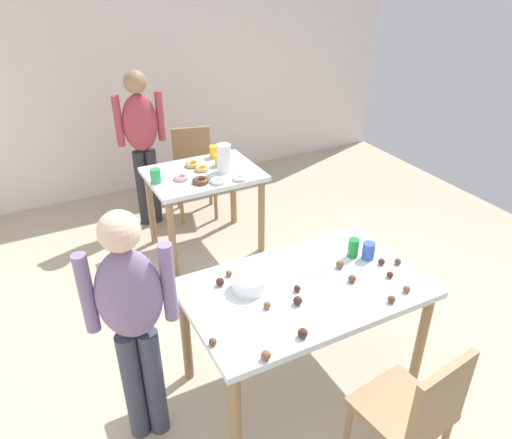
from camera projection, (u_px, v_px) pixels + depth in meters
ground_plane at (280, 368)px, 3.20m from camera, size 6.40×6.40×0.00m
wall_back at (129, 71)px, 5.02m from camera, size 6.40×0.10×2.60m
dining_table_near at (305, 298)px, 2.79m from camera, size 1.36×0.83×0.75m
dining_table_far at (204, 185)px, 4.19m from camera, size 0.94×0.71×0.75m
chair_near_table at (416, 410)px, 2.31m from camera, size 0.45×0.45×0.87m
chair_far_table at (194, 166)px, 4.87m from camera, size 0.48×0.48×0.87m
person_girl_near at (133, 315)px, 2.38m from camera, size 0.45×0.27×1.43m
person_adult_far at (142, 137)px, 4.46m from camera, size 0.45×0.22×1.50m
mixing_bowl at (250, 283)px, 2.70m from camera, size 0.20×0.20×0.09m
soda_can at (353, 248)px, 2.98m from camera, size 0.07×0.07×0.12m
fork_near at (311, 274)px, 2.84m from camera, size 0.17×0.02×0.01m
cup_near_0 at (368, 251)px, 2.96m from camera, size 0.08×0.08×0.11m
cake_ball_0 at (220, 282)px, 2.74m from camera, size 0.05×0.05×0.05m
cake_ball_1 at (352, 279)px, 2.77m from camera, size 0.05×0.05×0.05m
cake_ball_2 at (296, 289)px, 2.69m from camera, size 0.04×0.04×0.04m
cake_ball_3 at (229, 273)px, 2.82m from camera, size 0.04×0.04×0.04m
cake_ball_4 at (382, 262)px, 2.92m from camera, size 0.04×0.04×0.04m
cake_ball_5 at (267, 305)px, 2.57m from camera, size 0.04×0.04×0.04m
cake_ball_6 at (266, 355)px, 2.25m from camera, size 0.05×0.05×0.05m
cake_ball_7 at (298, 301)px, 2.59m from camera, size 0.05×0.05×0.05m
cake_ball_8 at (391, 299)px, 2.61m from camera, size 0.04×0.04×0.04m
cake_ball_9 at (390, 275)px, 2.81m from camera, size 0.04×0.04×0.04m
cake_ball_10 at (340, 264)px, 2.89m from camera, size 0.05×0.05×0.05m
cake_ball_11 at (398, 261)px, 2.92m from camera, size 0.04×0.04×0.04m
cake_ball_12 at (303, 333)px, 2.37m from camera, size 0.05×0.05×0.05m
cake_ball_13 at (213, 342)px, 2.33m from camera, size 0.04×0.04×0.04m
cake_ball_14 at (407, 289)px, 2.69m from camera, size 0.04×0.04×0.04m
pitcher_far at (224, 158)px, 4.08m from camera, size 0.12×0.12×0.24m
cup_far_0 at (214, 151)px, 4.40m from camera, size 0.09×0.09×0.11m
cup_far_1 at (156, 176)px, 3.92m from camera, size 0.08×0.08×0.12m
cup_far_2 at (219, 160)px, 4.23m from camera, size 0.08×0.08×0.10m
donut_far_0 at (217, 181)px, 3.93m from camera, size 0.12×0.12×0.04m
donut_far_1 at (192, 164)px, 4.23m from camera, size 0.13×0.13×0.04m
donut_far_2 at (201, 181)px, 3.93m from camera, size 0.14×0.14×0.04m
donut_far_3 at (202, 169)px, 4.15m from camera, size 0.12×0.12×0.03m
donut_far_4 at (181, 177)px, 3.99m from camera, size 0.12×0.12×0.04m
donut_far_5 at (240, 178)px, 3.98m from camera, size 0.12×0.12×0.03m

